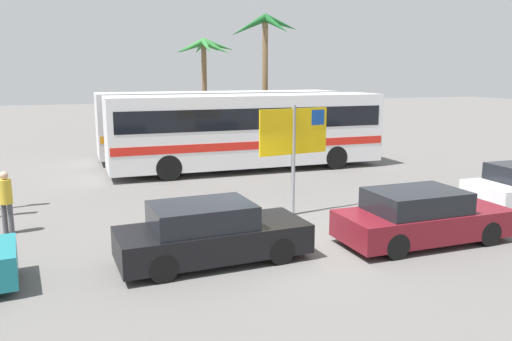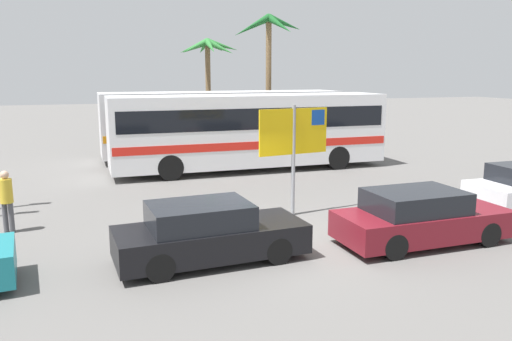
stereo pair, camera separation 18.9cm
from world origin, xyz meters
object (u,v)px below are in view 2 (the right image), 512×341
bus_front_coach (250,128)px  car_maroon (421,218)px  bus_rear_coach (223,120)px  ferry_sign (295,136)px  pedestrian_crossing_lot (6,197)px  car_black (208,233)px

bus_front_coach → car_maroon: bus_front_coach is taller
bus_rear_coach → car_maroon: 14.23m
bus_rear_coach → ferry_sign: 10.89m
car_maroon → pedestrian_crossing_lot: 10.45m
bus_rear_coach → pedestrian_crossing_lot: bus_rear_coach is taller
bus_rear_coach → car_black: 14.31m
bus_rear_coach → ferry_sign: (-0.82, -10.84, 0.54)m
ferry_sign → pedestrian_crossing_lot: size_ratio=1.96×
bus_front_coach → car_maroon: bearing=-84.9°
ferry_sign → car_black: bearing=-147.3°
bus_front_coach → car_black: 10.89m
bus_rear_coach → car_black: bus_rear_coach is taller
car_black → pedestrian_crossing_lot: pedestrian_crossing_lot is taller
car_black → car_maroon: bearing=-8.5°
car_maroon → car_black: same height
ferry_sign → bus_front_coach: bearing=73.8°
car_maroon → bus_front_coach: bearing=94.3°
car_maroon → car_black: bearing=173.9°
bus_front_coach → car_maroon: size_ratio=2.71×
bus_rear_coach → pedestrian_crossing_lot: bearing=-130.3°
bus_rear_coach → bus_front_coach: bearing=-87.5°
ferry_sign → bus_rear_coach: bearing=77.3°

